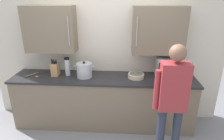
{
  "coord_description": "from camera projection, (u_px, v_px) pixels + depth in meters",
  "views": [
    {
      "loc": [
        0.35,
        -2.24,
        2.16
      ],
      "look_at": [
        0.15,
        0.71,
        1.05
      ],
      "focal_mm": 31.41,
      "sensor_mm": 36.0,
      "label": 1
    }
  ],
  "objects": [
    {
      "name": "back_wall_tiled",
      "position": [
        105.0,
        44.0,
        3.37
      ],
      "size": [
        4.13,
        0.44,
        2.62
      ],
      "color": "beige",
      "rests_on": "ground_plane"
    },
    {
      "name": "counter_unit",
      "position": [
        104.0,
        101.0,
        3.43
      ],
      "size": [
        3.07,
        0.62,
        0.9
      ],
      "color": "#756651",
      "rests_on": "ground_plane"
    },
    {
      "name": "microwave_oven",
      "position": [
        171.0,
        69.0,
        3.18
      ],
      "size": [
        0.5,
        0.39,
        0.33
      ],
      "color": "#B7BABF",
      "rests_on": "counter_unit"
    },
    {
      "name": "thermos_flask",
      "position": [
        67.0,
        67.0,
        3.3
      ],
      "size": [
        0.09,
        0.09,
        0.31
      ],
      "color": "#B7BABF",
      "rests_on": "counter_unit"
    },
    {
      "name": "fruit_bowl",
      "position": [
        136.0,
        75.0,
        3.24
      ],
      "size": [
        0.27,
        0.27,
        0.1
      ],
      "color": "beige",
      "rests_on": "counter_unit"
    },
    {
      "name": "wooden_spoon",
      "position": [
        34.0,
        76.0,
        3.31
      ],
      "size": [
        0.24,
        0.22,
        0.02
      ],
      "color": "tan",
      "rests_on": "counter_unit"
    },
    {
      "name": "stock_pot",
      "position": [
        84.0,
        70.0,
        3.24
      ],
      "size": [
        0.35,
        0.26,
        0.27
      ],
      "color": "#B7BABF",
      "rests_on": "counter_unit"
    },
    {
      "name": "knife_block",
      "position": [
        55.0,
        69.0,
        3.31
      ],
      "size": [
        0.11,
        0.15,
        0.3
      ],
      "color": "tan",
      "rests_on": "counter_unit"
    },
    {
      "name": "person_figure",
      "position": [
        172.0,
        97.0,
        2.43
      ],
      "size": [
        0.44,
        0.63,
        1.67
      ],
      "color": "#282D3D",
      "rests_on": "ground_plane"
    }
  ]
}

